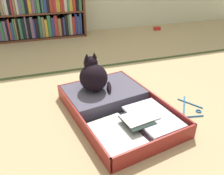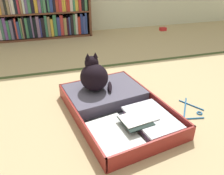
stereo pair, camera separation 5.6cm
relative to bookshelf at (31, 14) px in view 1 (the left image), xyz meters
name	(u,v)px [view 1 (the left image)]	position (x,y,z in m)	size (l,w,h in m)	color
ground_plane	(132,118)	(0.56, -2.23, -0.34)	(10.00, 10.00, 0.00)	tan
tatami_border	(96,67)	(0.56, -1.29, -0.34)	(4.80, 0.05, 0.00)	#3E4F26
bookshelf	(31,14)	(0.00, 0.00, 0.00)	(1.46, 0.30, 0.70)	brown
open_suitcase	(115,105)	(0.47, -2.11, -0.29)	(0.72, 0.96, 0.10)	maroon
black_cat	(93,76)	(0.36, -1.93, -0.13)	(0.26, 0.24, 0.28)	black
clothes_hanger	(189,110)	(0.98, -2.28, -0.33)	(0.26, 0.30, 0.01)	#1F609F
small_red_pouch	(157,29)	(1.88, -0.16, -0.31)	(0.10, 0.07, 0.05)	red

